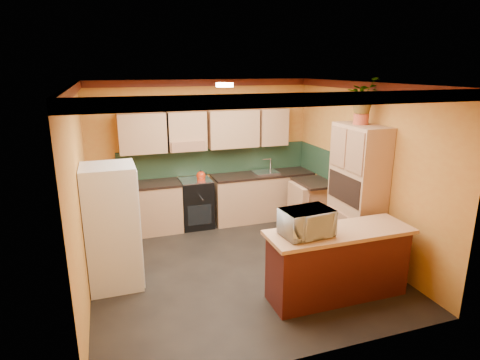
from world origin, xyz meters
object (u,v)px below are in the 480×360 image
at_px(stove, 196,203).
at_px(microwave, 307,222).
at_px(pantry, 357,193).
at_px(breakfast_bar, 338,265).
at_px(base_cabinets_back, 228,200).
at_px(fridge, 112,227).

bearing_deg(stove, microwave, -76.45).
relative_size(pantry, breakfast_bar, 1.17).
height_order(stove, breakfast_bar, stove).
xyz_separation_m(base_cabinets_back, stove, (-0.62, -0.00, 0.02)).
bearing_deg(pantry, breakfast_bar, -133.19).
xyz_separation_m(breakfast_bar, microwave, (-0.48, 0.00, 0.66)).
distance_m(breakfast_bar, microwave, 0.82).
distance_m(fridge, breakfast_bar, 3.02).
height_order(stove, fridge, fridge).
height_order(stove, microwave, microwave).
height_order(base_cabinets_back, microwave, microwave).
xyz_separation_m(base_cabinets_back, microwave, (0.09, -2.98, 0.66)).
distance_m(base_cabinets_back, breakfast_bar, 3.03).
bearing_deg(stove, base_cabinets_back, 0.00).
bearing_deg(breakfast_bar, base_cabinets_back, 100.93).
bearing_deg(microwave, pantry, 28.86).
bearing_deg(breakfast_bar, stove, 111.95).
bearing_deg(fridge, pantry, -4.84).
relative_size(stove, pantry, 0.43).
xyz_separation_m(fridge, microwave, (2.24, -1.24, 0.25)).
xyz_separation_m(base_cabinets_back, breakfast_bar, (0.57, -2.98, 0.00)).
xyz_separation_m(base_cabinets_back, pantry, (1.45, -2.04, 0.61)).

